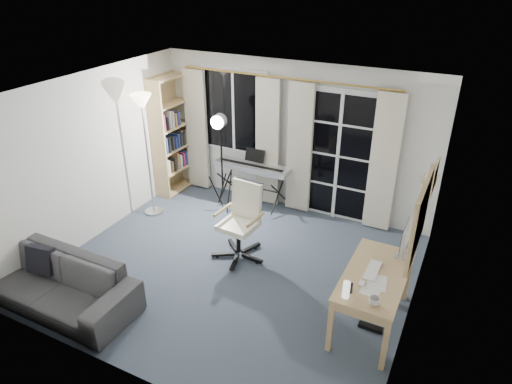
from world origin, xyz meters
TOP-DOWN VIEW (x-y plane):
  - floor at (0.00, 0.00)m, footprint 4.50×4.00m
  - window at (-1.05, 1.97)m, footprint 1.20×0.08m
  - french_door at (0.75, 1.97)m, footprint 1.32×0.09m
  - curtains at (-0.14, 1.88)m, footprint 3.60×0.07m
  - bookshelf at (-2.13, 1.68)m, footprint 0.36×0.96m
  - torchiere_lamp at (-1.92, 0.75)m, footprint 0.39×0.39m
  - keyboard_piano at (-0.59, 1.70)m, footprint 1.26×0.61m
  - studio_light at (-0.95, 1.32)m, footprint 0.32×0.34m
  - office_chair at (-0.06, 0.40)m, footprint 0.72×0.74m
  - desk at (1.88, -0.20)m, footprint 0.64×1.28m
  - monitor at (2.08, 0.25)m, footprint 0.16×0.49m
  - desk_clutter at (1.82, -0.42)m, footprint 0.40×0.77m
  - mug at (1.98, -0.70)m, footprint 0.11×0.09m
  - wall_mirror at (2.22, -0.35)m, footprint 0.04×0.94m
  - framed_print at (2.23, 0.55)m, footprint 0.03×0.42m
  - wall_shelf at (2.16, 1.05)m, footprint 0.16×0.30m
  - sofa at (-1.57, -1.55)m, footprint 2.05×0.60m

SIDE VIEW (x-z plane):
  - floor at x=0.00m, z-range -0.02..0.00m
  - sofa at x=-1.57m, z-range 0.00..0.80m
  - desk_clutter at x=1.82m, z-range 0.10..0.97m
  - desk at x=1.88m, z-range 0.26..0.94m
  - office_chair at x=-0.06m, z-range 0.09..1.16m
  - keyboard_piano at x=-0.59m, z-range 0.23..1.14m
  - mug at x=1.98m, z-range 0.68..0.80m
  - monitor at x=2.08m, z-range 0.73..1.16m
  - bookshelf at x=-2.13m, z-range -0.05..2.00m
  - french_door at x=0.75m, z-range -0.03..2.08m
  - curtains at x=-0.14m, z-range 0.03..2.16m
  - studio_light at x=-0.95m, z-range 0.51..2.19m
  - wall_shelf at x=2.16m, z-range 1.32..1.50m
  - window at x=-1.05m, z-range 0.80..2.20m
  - wall_mirror at x=2.22m, z-range 1.18..1.92m
  - torchiere_lamp at x=-1.92m, z-range 0.60..2.57m
  - framed_print at x=2.23m, z-range 1.44..1.76m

